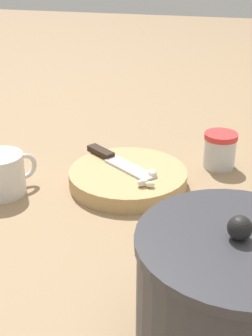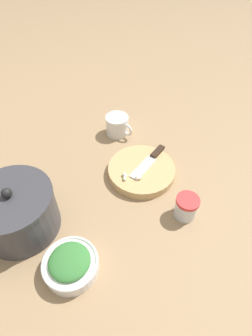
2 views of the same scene
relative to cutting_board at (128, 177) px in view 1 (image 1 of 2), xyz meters
The scene contains 7 objects.
ground_plane 0.10m from the cutting_board, 132.01° to the left, with size 5.00×5.00×0.00m, color #997A56.
cutting_board is the anchor object (origin of this frame).
chef_knife 0.05m from the cutting_board, 42.10° to the right, with size 0.17×0.13×0.01m.
garlic_cloves 0.07m from the cutting_board, 143.95° to the left, with size 0.04×0.07×0.01m.
spice_jar 0.22m from the cutting_board, 142.12° to the right, with size 0.07×0.07×0.08m.
coffee_mug 0.25m from the cutting_board, 22.58° to the left, with size 0.10×0.11×0.08m.
stock_pot 0.43m from the cutting_board, 121.31° to the left, with size 0.23×0.23×0.18m.
Camera 1 is at (-0.15, 0.74, 0.44)m, focal length 50.00 mm.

